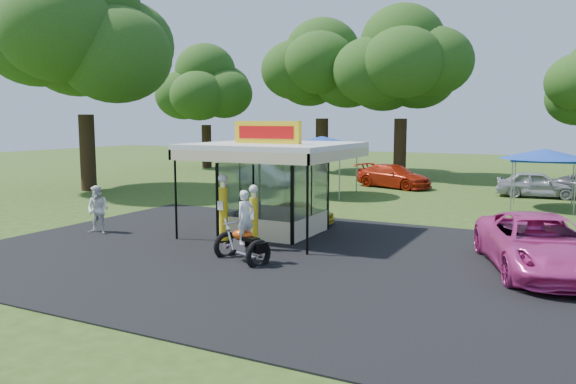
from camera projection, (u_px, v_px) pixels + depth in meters
name	position (u px, v px, depth m)	size (l,w,h in m)	color
ground	(252.00, 272.00, 15.63)	(120.00, 120.00, 0.00)	#2D4A17
asphalt_apron	(285.00, 256.00, 17.39)	(20.00, 14.00, 0.04)	black
gas_station_kiosk	(274.00, 186.00, 20.71)	(5.40, 5.40, 4.18)	white
gas_pump_left	(223.00, 210.00, 19.24)	(0.45, 0.45, 2.40)	black
gas_pump_right	(254.00, 219.00, 18.12)	(0.40, 0.40, 2.15)	black
motorcycle	(244.00, 234.00, 16.58)	(1.99, 1.46, 2.26)	black
spare_tires	(241.00, 223.00, 20.80)	(1.03, 0.65, 0.87)	black
kiosk_car	(300.00, 212.00, 22.83)	(1.13, 2.82, 0.96)	yellow
pink_sedan	(540.00, 244.00, 15.53)	(2.65, 5.74, 1.60)	#D23992
spectator_west	(98.00, 210.00, 20.86)	(0.88, 0.68, 1.80)	white
bg_car_a	(265.00, 176.00, 36.06)	(1.42, 4.07, 1.34)	silver
bg_car_b	(394.00, 176.00, 35.15)	(2.03, 5.00, 1.45)	#B7260E
bg_car_c	(537.00, 184.00, 30.73)	(1.71, 4.25, 1.45)	#A4A5A9
tent_west	(322.00, 142.00, 31.12)	(4.76, 4.76, 3.33)	gray
tent_east	(545.00, 154.00, 26.60)	(4.10, 4.10, 2.86)	gray
oak_far_a	(206.00, 91.00, 49.25)	(8.95, 8.95, 10.61)	black
oak_far_b	(322.00, 77.00, 45.16)	(10.10, 10.10, 12.05)	black
oak_far_c	(402.00, 71.00, 40.78)	(10.39, 10.39, 12.25)	black
oak_near	(83.00, 48.00, 32.88)	(11.67, 11.67, 13.44)	black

